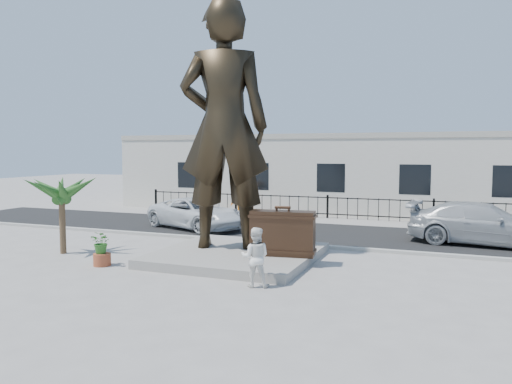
% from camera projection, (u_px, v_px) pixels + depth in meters
% --- Properties ---
extents(ground, '(100.00, 100.00, 0.00)m').
position_uv_depth(ground, '(233.00, 270.00, 15.56)').
color(ground, '#9E9991').
rests_on(ground, ground).
extents(street, '(40.00, 7.00, 0.01)m').
position_uv_depth(street, '(303.00, 231.00, 22.98)').
color(street, black).
rests_on(street, ground).
extents(curb, '(40.00, 0.25, 0.12)m').
position_uv_depth(curb, '(279.00, 243.00, 19.73)').
color(curb, '#A5A399').
rests_on(curb, ground).
extents(far_sidewalk, '(40.00, 2.50, 0.02)m').
position_uv_depth(far_sidewalk, '(324.00, 220.00, 26.70)').
color(far_sidewalk, '#9E9991').
rests_on(far_sidewalk, ground).
extents(plinth, '(5.20, 5.20, 0.30)m').
position_uv_depth(plinth, '(237.00, 255.00, 17.12)').
color(plinth, gray).
rests_on(plinth, ground).
extents(fence, '(22.00, 0.10, 1.20)m').
position_uv_depth(fence, '(328.00, 208.00, 27.39)').
color(fence, black).
rests_on(fence, ground).
extents(building, '(28.00, 7.00, 4.40)m').
position_uv_depth(building, '(343.00, 175.00, 31.15)').
color(building, silver).
rests_on(building, ground).
extents(statue, '(3.61, 2.93, 8.57)m').
position_uv_depth(statue, '(224.00, 126.00, 17.42)').
color(statue, black).
rests_on(statue, plinth).
extents(suitcase, '(2.15, 0.93, 1.47)m').
position_uv_depth(suitcase, '(283.00, 233.00, 16.30)').
color(suitcase, '#342216').
rests_on(suitcase, plinth).
extents(tourist, '(0.93, 0.80, 1.64)m').
position_uv_depth(tourist, '(255.00, 257.00, 13.63)').
color(tourist, white).
rests_on(tourist, ground).
extents(car_white, '(5.75, 4.16, 1.45)m').
position_uv_depth(car_white, '(197.00, 213.00, 23.88)').
color(car_white, white).
rests_on(car_white, street).
extents(car_silver, '(5.91, 2.89, 1.66)m').
position_uv_depth(car_silver, '(483.00, 224.00, 19.72)').
color(car_silver, '#AAADAE').
rests_on(car_silver, street).
extents(worker, '(1.28, 0.93, 1.79)m').
position_uv_depth(worker, '(239.00, 200.00, 28.23)').
color(worker, orange).
rests_on(worker, far_sidewalk).
extents(palm_tree, '(1.80, 1.80, 3.20)m').
position_uv_depth(palm_tree, '(63.00, 253.00, 18.11)').
color(palm_tree, '#244F1C').
rests_on(palm_tree, ground).
extents(planter, '(0.56, 0.56, 0.40)m').
position_uv_depth(planter, '(102.00, 260.00, 16.17)').
color(planter, '#9A4628').
rests_on(planter, ground).
extents(shrub, '(0.70, 0.61, 0.73)m').
position_uv_depth(shrub, '(102.00, 242.00, 16.13)').
color(shrub, '#2C6B22').
rests_on(shrub, planter).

